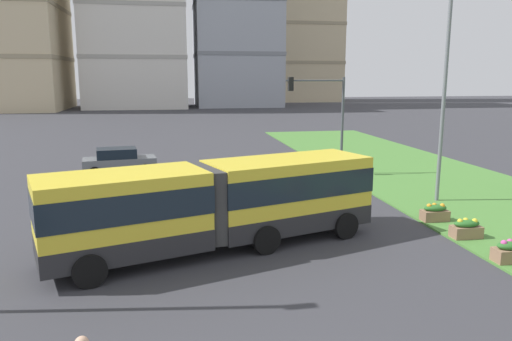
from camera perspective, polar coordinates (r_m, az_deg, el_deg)
articulated_bus at (r=17.10m, az=-4.50°, el=-3.81°), size 11.96×6.03×3.00m
car_grey_wagon at (r=31.82m, az=-15.64°, el=1.05°), size 4.59×2.47×1.58m
flower_planter_2 at (r=18.05m, az=27.49°, el=-8.32°), size 1.10×0.56×0.74m
flower_planter_3 at (r=19.92m, az=23.25°, el=-6.22°), size 1.10×0.56×0.74m
flower_planter_4 at (r=21.71m, az=20.08°, el=-4.61°), size 1.10×0.56×0.74m
traffic_light_far_right at (r=29.81m, az=7.93°, el=7.13°), size 3.63×0.28×5.93m
streetlight_median at (r=24.65m, az=21.08°, el=9.11°), size 0.70×0.28×10.14m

